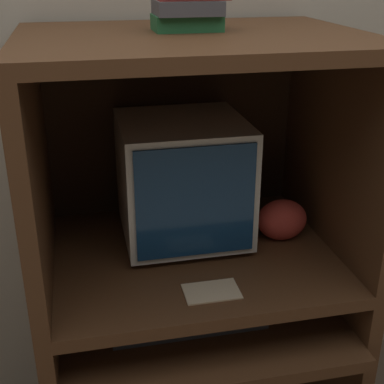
% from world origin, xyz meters
% --- Properties ---
extents(wall_back, '(6.00, 0.06, 2.60)m').
position_xyz_m(wall_back, '(0.00, 0.74, 1.30)').
color(wall_back, '#B2A893').
rests_on(wall_back, ground_plane).
extents(desk_base, '(0.88, 0.72, 0.63)m').
position_xyz_m(desk_base, '(0.00, 0.30, 0.40)').
color(desk_base, '#4C2D19').
rests_on(desk_base, ground_plane).
extents(desk_monitor_shelf, '(0.88, 0.68, 0.16)m').
position_xyz_m(desk_monitor_shelf, '(0.00, 0.34, 0.75)').
color(desk_monitor_shelf, '#4C2D19').
rests_on(desk_monitor_shelf, desk_base).
extents(hutch_upper, '(0.88, 0.68, 0.62)m').
position_xyz_m(hutch_upper, '(0.00, 0.37, 1.20)').
color(hutch_upper, '#4C2D19').
rests_on(hutch_upper, desk_monitor_shelf).
extents(crt_monitor, '(0.36, 0.37, 0.37)m').
position_xyz_m(crt_monitor, '(-0.01, 0.43, 0.98)').
color(crt_monitor, beige).
rests_on(crt_monitor, desk_monitor_shelf).
extents(keyboard, '(0.44, 0.14, 0.03)m').
position_xyz_m(keyboard, '(-0.04, 0.21, 0.64)').
color(keyboard, '#2D2D30').
rests_on(keyboard, desk_base).
extents(mouse, '(0.06, 0.04, 0.03)m').
position_xyz_m(mouse, '(0.24, 0.20, 0.64)').
color(mouse, '#28282B').
rests_on(mouse, desk_base).
extents(snack_bag, '(0.15, 0.12, 0.13)m').
position_xyz_m(snack_bag, '(0.28, 0.36, 0.86)').
color(snack_bag, '#BC382D').
rests_on(snack_bag, desk_monitor_shelf).
extents(book_stack, '(0.19, 0.14, 0.12)m').
position_xyz_m(book_stack, '(-0.00, 0.39, 1.47)').
color(book_stack, '#236638').
rests_on(book_stack, hutch_upper).
extents(paper_card, '(0.14, 0.09, 0.00)m').
position_xyz_m(paper_card, '(-0.00, 0.12, 0.79)').
color(paper_card, '#CCB28C').
rests_on(paper_card, desk_monitor_shelf).
extents(storage_box, '(0.12, 0.10, 0.08)m').
position_xyz_m(storage_box, '(-0.01, 0.40, 1.46)').
color(storage_box, '#4C4C51').
rests_on(storage_box, hutch_upper).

